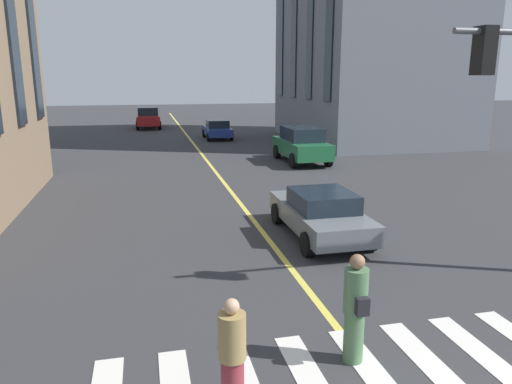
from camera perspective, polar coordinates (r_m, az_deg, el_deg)
The scene contains 8 objects.
lane_centre_line at distance 23.55m, azimuth -4.90°, elevation 2.50°, with size 80.00×0.16×0.01m.
crosswalk_marking at distance 8.23m, azimuth 13.33°, elevation -19.75°, with size 2.40×8.45×0.01m.
car_grey_trailing at distance 13.80m, azimuth 7.66°, elevation -2.48°, with size 4.40×1.95×1.37m.
car_red_far at distance 44.46m, azimuth -12.69°, elevation 8.64°, with size 4.70×2.14×1.88m.
car_green_near at distance 25.89m, azimuth 5.44°, elevation 5.65°, with size 4.70×2.14×1.88m.
car_blue_oncoming at distance 35.96m, azimuth -4.61°, elevation 7.42°, with size 3.90×1.89×1.40m.
pedestrian_near at distance 6.84m, azimuth -2.84°, elevation -18.79°, with size 0.38×0.38×1.64m.
pedestrian_companion at distance 7.92m, azimuth 11.69°, elevation -13.41°, with size 0.50×0.38×1.83m.
Camera 1 is at (-2.89, 3.25, 4.47)m, focal length 33.72 mm.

